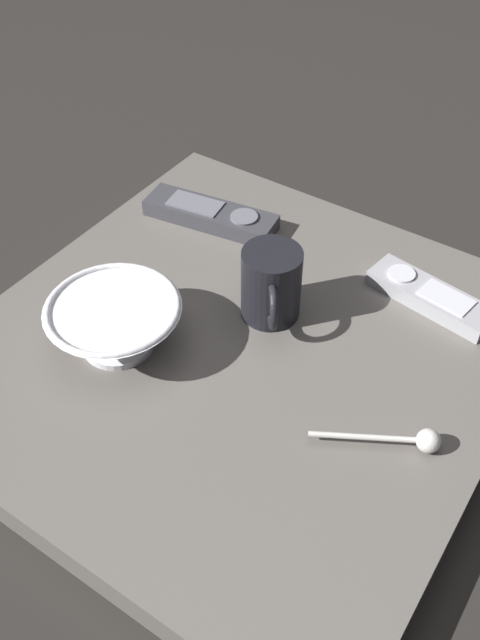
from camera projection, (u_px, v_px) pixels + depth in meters
ground_plane at (241, 367)px, 0.83m from camera, size 6.00×6.00×0.00m
table at (241, 355)px, 0.81m from camera, size 0.58×0.60×0.04m
cereal_bowl at (115, 323)px, 0.77m from camera, size 0.15×0.15×0.06m
coffee_mug at (270, 284)px, 0.80m from camera, size 0.08×0.09×0.09m
teaspoon at (415, 440)px, 0.69m from camera, size 0.12×0.07×0.02m
tv_remote_near at (211, 215)px, 0.95m from camera, size 0.19×0.08×0.03m
tv_remote_far at (430, 296)px, 0.84m from camera, size 0.16×0.07×0.02m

